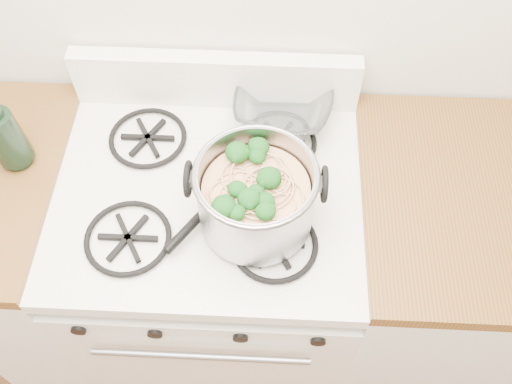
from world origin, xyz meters
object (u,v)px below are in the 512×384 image
Objects in this scene: gas_range at (218,274)px; glass_bowl at (283,108)px; stock_pot at (256,197)px; bottle at (2,131)px; spatula at (237,177)px.

gas_range is 0.59m from glass_bowl.
stock_pot is (0.12, -0.08, 0.57)m from gas_range.
gas_range is 3.97× the size of bottle.
glass_bowl is at bearing 3.79° from bottle.
stock_pot is 0.62m from bottle.
gas_range is 3.04× the size of stock_pot.
stock_pot reaches higher than glass_bowl.
bottle reaches higher than glass_bowl.
stock_pot is at bearing -99.67° from glass_bowl.
stock_pot is 0.14m from spatula.
bottle reaches higher than gas_range.
stock_pot is at bearing -29.00° from spatula.
spatula is 3.01× the size of glass_bowl.
bottle is at bearing 173.09° from gas_range.
spatula is 1.33× the size of bottle.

